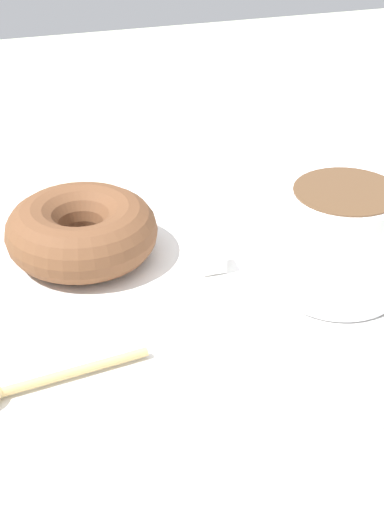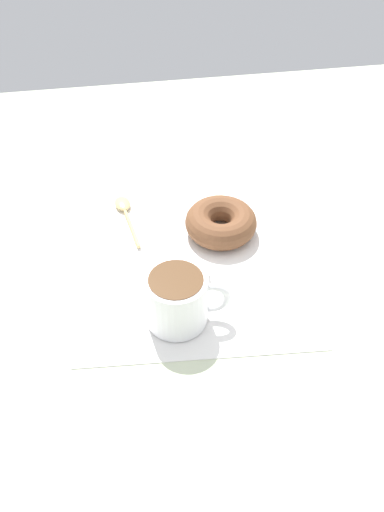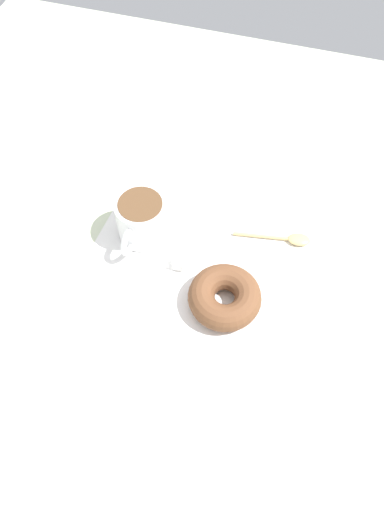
# 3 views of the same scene
# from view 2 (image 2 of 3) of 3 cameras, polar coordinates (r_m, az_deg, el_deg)

# --- Properties ---
(ground_plane) EXTENTS (1.20, 1.20, 0.02)m
(ground_plane) POSITION_cam_2_polar(r_m,az_deg,el_deg) (0.80, 0.33, -3.12)
(ground_plane) COLOR beige
(napkin) EXTENTS (0.34, 0.34, 0.00)m
(napkin) POSITION_cam_2_polar(r_m,az_deg,el_deg) (0.81, -0.00, -1.09)
(napkin) COLOR white
(napkin) RESTS_ON ground_plane
(coffee_cup) EXTENTS (0.08, 0.11, 0.07)m
(coffee_cup) POSITION_cam_2_polar(r_m,az_deg,el_deg) (0.72, -1.43, -4.27)
(coffee_cup) COLOR white
(coffee_cup) RESTS_ON napkin
(donut) EXTENTS (0.11, 0.11, 0.04)m
(donut) POSITION_cam_2_polar(r_m,az_deg,el_deg) (0.86, 2.91, 3.39)
(donut) COLOR brown
(donut) RESTS_ON napkin
(spoon) EXTENTS (0.12, 0.03, 0.01)m
(spoon) POSITION_cam_2_polar(r_m,az_deg,el_deg) (0.91, -6.72, 4.59)
(spoon) COLOR #D8B772
(spoon) RESTS_ON napkin
(sugar_cube) EXTENTS (0.02, 0.02, 0.02)m
(sugar_cube) POSITION_cam_2_polar(r_m,az_deg,el_deg) (0.80, 1.05, -1.38)
(sugar_cube) COLOR white
(sugar_cube) RESTS_ON napkin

